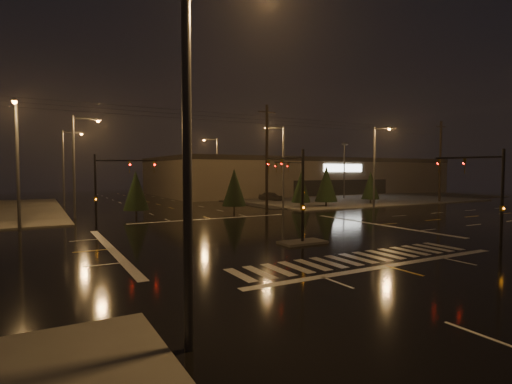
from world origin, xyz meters
The scene contains 27 objects.
ground centered at (0.00, 0.00, 0.00)m, with size 140.00×140.00×0.00m, color black.
sidewalk_ne centered at (30.00, 30.00, 0.06)m, with size 36.00×36.00×0.12m, color #4C4944.
median_island centered at (0.00, -4.00, 0.07)m, with size 3.00×1.60×0.15m, color #4C4944.
crosswalk centered at (0.00, -9.00, 0.01)m, with size 15.00×2.60×0.01m, color beige.
stop_bar_near centered at (0.00, -11.00, 0.01)m, with size 16.00×0.50×0.01m, color beige.
stop_bar_far centered at (0.00, 11.00, 0.01)m, with size 16.00×0.50×0.01m, color beige.
parking_lot centered at (35.00, 28.00, 0.04)m, with size 50.00×24.00×0.08m, color black.
retail_building centered at (35.00, 45.99, 3.84)m, with size 60.20×28.30×7.20m.
signal_mast_median centered at (0.00, -3.07, 3.75)m, with size 0.25×4.59×6.00m.
signal_mast_ne centered at (9.50, 10.14, 3.79)m, with size 4.84×1.86×6.00m.
signal_mast_nw centered at (-9.50, 10.14, 3.79)m, with size 4.84×1.86×6.00m.
signal_mast_se centered at (10.23, -9.75, 3.71)m, with size 1.55×3.87×6.00m.
streetlight_0 centered at (-11.18, -15.00, 5.80)m, with size 2.77×0.32×10.00m.
streetlight_1 centered at (-11.18, 18.00, 5.80)m, with size 2.77×0.32×10.00m.
streetlight_2 centered at (-11.18, 34.00, 5.80)m, with size 2.77×0.32×10.00m.
streetlight_3 centered at (11.18, 16.00, 5.80)m, with size 2.77×0.32×10.00m.
streetlight_4 centered at (11.18, 36.00, 5.80)m, with size 2.77×0.32×10.00m.
streetlight_5 centered at (-16.00, 11.18, 5.80)m, with size 0.32×2.77×10.00m.
streetlight_6 centered at (22.00, 11.18, 5.80)m, with size 0.32×2.77×10.00m.
utility_pole_1 centered at (8.00, 14.00, 6.13)m, with size 2.20×0.32×12.00m.
utility_pole_2 centered at (38.00, 14.00, 6.13)m, with size 2.20×0.32×12.00m.
conifer_0 centered at (14.48, 16.50, 2.60)m, with size 2.44×2.44×4.51m.
conifer_1 centered at (18.01, 15.85, 2.97)m, with size 2.91×2.91×5.25m.
conifer_2 centered at (26.45, 16.50, 2.64)m, with size 2.49×2.49×4.59m.
conifer_3 centered at (-5.99, 16.21, 2.68)m, with size 2.54×2.54×4.66m.
conifer_4 centered at (4.74, 15.68, 2.80)m, with size 2.69×2.69×4.91m.
car_parked centered at (17.07, 27.99, 0.71)m, with size 1.68×4.18×1.42m, color black.
Camera 1 is at (-14.88, -24.65, 4.62)m, focal length 28.00 mm.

